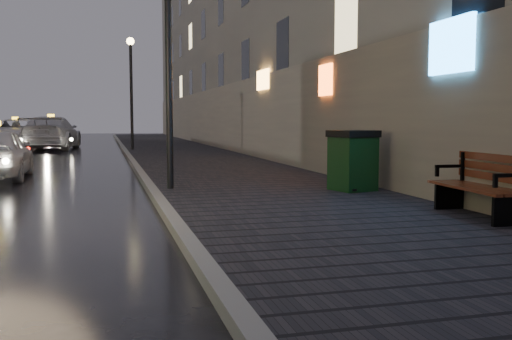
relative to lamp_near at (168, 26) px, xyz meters
The scene contains 11 objects.
ground 7.18m from the lamp_near, 107.14° to the right, with size 120.00×120.00×0.00m, color black.
sidewalk 15.52m from the lamp_near, 82.22° to the left, with size 4.60×58.00×0.15m, color black.
curb 15.39m from the lamp_near, 91.34° to the left, with size 0.20×58.00×0.15m, color slate.
building_near 19.94m from the lamp_near, 74.55° to the left, with size 1.80×50.00×13.00m, color #605B54.
lamp_near is the anchor object (origin of this frame).
lamp_far 16.00m from the lamp_near, 90.00° to the left, with size 0.36×0.36×5.28m.
bench 6.82m from the lamp_near, 48.82° to the right, with size 0.74×1.87×0.94m.
trash_bin 4.64m from the lamp_near, 19.60° to the right, with size 0.96×0.96×1.22m.
taxi_mid 20.46m from the lamp_near, 101.28° to the left, with size 2.40×5.92×1.72m, color silver.
taxi_far 25.85m from the lamp_near, 104.45° to the left, with size 2.64×5.72×1.59m, color silver.
car_far 32.97m from the lamp_near, 98.73° to the left, with size 1.68×4.17×1.42m, color #96979E.
Camera 1 is at (0.52, -5.88, 1.59)m, focal length 40.00 mm.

